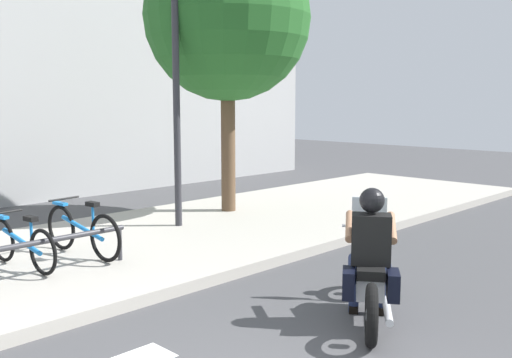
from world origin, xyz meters
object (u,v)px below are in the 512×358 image
bicycle_6 (82,231)px  motorcycle (370,276)px  street_lamp (176,84)px  tree_near_rack (227,18)px  rider (371,245)px  bicycle_5 (22,244)px

bicycle_6 → motorcycle: bearing=-73.1°
street_lamp → tree_near_rack: tree_near_rack is taller
street_lamp → motorcycle: bearing=-102.1°
motorcycle → bicycle_6: size_ratio=1.07×
tree_near_rack → motorcycle: bearing=-117.1°
tree_near_rack → bicycle_6: bearing=-164.6°
rider → street_lamp: (1.05, 4.61, 1.78)m
rider → bicycle_5: rider is taller
street_lamp → bicycle_6: bearing=-163.9°
bicycle_6 → tree_near_rack: bearing=15.4°
motorcycle → bicycle_6: bearing=106.9°
bicycle_5 → bicycle_6: bicycle_6 is taller
rider → tree_near_rack: 6.42m
street_lamp → rider: bearing=-102.8°
motorcycle → street_lamp: bearing=77.9°
bicycle_6 → street_lamp: size_ratio=0.40×
bicycle_5 → street_lamp: 3.75m
rider → bicycle_5: bearing=116.6°
rider → bicycle_6: (-1.13, 3.98, -0.31)m
motorcycle → bicycle_6: motorcycle is taller
rider → street_lamp: street_lamp is taller
bicycle_5 → bicycle_6: size_ratio=0.93×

